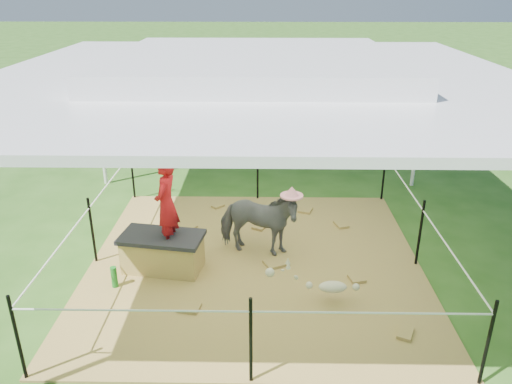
{
  "coord_description": "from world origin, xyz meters",
  "views": [
    {
      "loc": [
        0.12,
        -6.08,
        3.68
      ],
      "look_at": [
        0.0,
        0.6,
        0.85
      ],
      "focal_mm": 35.0,
      "sensor_mm": 36.0,
      "label": 1
    }
  ],
  "objects_px": {
    "green_bottle": "(114,277)",
    "trash_barrel": "(439,127)",
    "foal": "(333,285)",
    "picnic_table_near": "(316,102)",
    "pony": "(258,223)",
    "distant_person": "(352,107)",
    "picnic_table_far": "(426,96)",
    "straw_bale": "(163,254)",
    "woman": "(166,197)"
  },
  "relations": [
    {
      "from": "green_bottle",
      "to": "trash_barrel",
      "type": "xyz_separation_m",
      "value": [
        6.14,
        6.35,
        0.25
      ]
    },
    {
      "from": "foal",
      "to": "picnic_table_near",
      "type": "relative_size",
      "value": 0.52
    },
    {
      "from": "green_bottle",
      "to": "trash_barrel",
      "type": "bearing_deg",
      "value": 45.96
    },
    {
      "from": "pony",
      "to": "picnic_table_near",
      "type": "xyz_separation_m",
      "value": [
        1.61,
        8.39,
        -0.16
      ]
    },
    {
      "from": "distant_person",
      "to": "pony",
      "type": "bearing_deg",
      "value": 80.83
    },
    {
      "from": "trash_barrel",
      "to": "picnic_table_far",
      "type": "xyz_separation_m",
      "value": [
        0.74,
        3.59,
        -0.02
      ]
    },
    {
      "from": "foal",
      "to": "distant_person",
      "type": "bearing_deg",
      "value": 78.5
    },
    {
      "from": "straw_bale",
      "to": "picnic_table_far",
      "type": "distance_m",
      "value": 11.41
    },
    {
      "from": "straw_bale",
      "to": "pony",
      "type": "relative_size",
      "value": 0.87
    },
    {
      "from": "woman",
      "to": "picnic_table_near",
      "type": "bearing_deg",
      "value": 171.49
    },
    {
      "from": "woman",
      "to": "picnic_table_near",
      "type": "height_order",
      "value": "woman"
    },
    {
      "from": "picnic_table_near",
      "to": "trash_barrel",
      "type": "bearing_deg",
      "value": -70.48
    },
    {
      "from": "pony",
      "to": "foal",
      "type": "distance_m",
      "value": 1.52
    },
    {
      "from": "foal",
      "to": "trash_barrel",
      "type": "bearing_deg",
      "value": 62.14
    },
    {
      "from": "pony",
      "to": "foal",
      "type": "relative_size",
      "value": 1.28
    },
    {
      "from": "woman",
      "to": "distant_person",
      "type": "bearing_deg",
      "value": 162.81
    },
    {
      "from": "pony",
      "to": "trash_barrel",
      "type": "relative_size",
      "value": 1.39
    },
    {
      "from": "picnic_table_far",
      "to": "distant_person",
      "type": "height_order",
      "value": "distant_person"
    },
    {
      "from": "pony",
      "to": "trash_barrel",
      "type": "distance_m",
      "value": 6.97
    },
    {
      "from": "trash_barrel",
      "to": "straw_bale",
      "type": "bearing_deg",
      "value": -133.46
    },
    {
      "from": "pony",
      "to": "straw_bale",
      "type": "bearing_deg",
      "value": 121.1
    },
    {
      "from": "pony",
      "to": "picnic_table_near",
      "type": "bearing_deg",
      "value": 1.71
    },
    {
      "from": "trash_barrel",
      "to": "picnic_table_near",
      "type": "distance_m",
      "value": 3.97
    },
    {
      "from": "straw_bale",
      "to": "trash_barrel",
      "type": "distance_m",
      "value": 8.14
    },
    {
      "from": "woman",
      "to": "picnic_table_near",
      "type": "distance_m",
      "value": 9.28
    },
    {
      "from": "trash_barrel",
      "to": "distant_person",
      "type": "xyz_separation_m",
      "value": [
        -1.87,
        1.45,
        0.13
      ]
    },
    {
      "from": "foal",
      "to": "pony",
      "type": "bearing_deg",
      "value": 127.21
    },
    {
      "from": "pony",
      "to": "distant_person",
      "type": "relative_size",
      "value": 1.07
    },
    {
      "from": "picnic_table_far",
      "to": "trash_barrel",
      "type": "bearing_deg",
      "value": -75.43
    },
    {
      "from": "foal",
      "to": "picnic_table_near",
      "type": "height_order",
      "value": "picnic_table_near"
    },
    {
      "from": "woman",
      "to": "pony",
      "type": "xyz_separation_m",
      "value": [
        1.18,
        0.43,
        -0.58
      ]
    },
    {
      "from": "straw_bale",
      "to": "pony",
      "type": "bearing_deg",
      "value": 18.53
    },
    {
      "from": "pony",
      "to": "trash_barrel",
      "type": "height_order",
      "value": "pony"
    },
    {
      "from": "green_bottle",
      "to": "picnic_table_near",
      "type": "bearing_deg",
      "value": 69.62
    },
    {
      "from": "green_bottle",
      "to": "foal",
      "type": "height_order",
      "value": "foal"
    },
    {
      "from": "straw_bale",
      "to": "woman",
      "type": "height_order",
      "value": "woman"
    },
    {
      "from": "straw_bale",
      "to": "trash_barrel",
      "type": "height_order",
      "value": "trash_barrel"
    },
    {
      "from": "green_bottle",
      "to": "foal",
      "type": "relative_size",
      "value": 0.31
    },
    {
      "from": "trash_barrel",
      "to": "distant_person",
      "type": "height_order",
      "value": "distant_person"
    },
    {
      "from": "foal",
      "to": "straw_bale",
      "type": "bearing_deg",
      "value": 160.28
    },
    {
      "from": "picnic_table_near",
      "to": "pony",
      "type": "bearing_deg",
      "value": -124.16
    },
    {
      "from": "green_bottle",
      "to": "picnic_table_far",
      "type": "xyz_separation_m",
      "value": [
        6.89,
        9.94,
        0.23
      ]
    },
    {
      "from": "woman",
      "to": "pony",
      "type": "bearing_deg",
      "value": 119.05
    },
    {
      "from": "green_bottle",
      "to": "foal",
      "type": "bearing_deg",
      "value": -6.26
    },
    {
      "from": "green_bottle",
      "to": "picnic_table_far",
      "type": "height_order",
      "value": "picnic_table_far"
    },
    {
      "from": "straw_bale",
      "to": "picnic_table_near",
      "type": "distance_m",
      "value": 9.28
    },
    {
      "from": "foal",
      "to": "woman",
      "type": "bearing_deg",
      "value": 159.46
    },
    {
      "from": "woman",
      "to": "distant_person",
      "type": "xyz_separation_m",
      "value": [
        3.63,
        7.35,
        -0.56
      ]
    },
    {
      "from": "picnic_table_near",
      "to": "distant_person",
      "type": "relative_size",
      "value": 1.62
    },
    {
      "from": "woman",
      "to": "foal",
      "type": "height_order",
      "value": "woman"
    }
  ]
}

